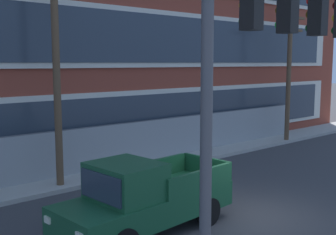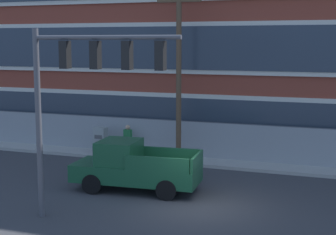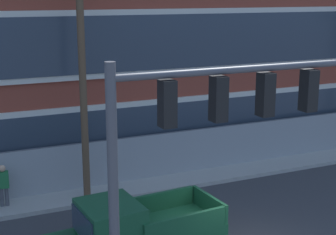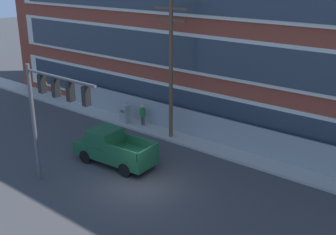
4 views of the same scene
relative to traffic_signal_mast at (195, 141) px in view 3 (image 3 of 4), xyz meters
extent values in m
cube|color=#9E9B93|center=(3.13, 9.57, -4.69)|extent=(80.00, 2.06, 0.16)
cube|color=beige|center=(1.50, 10.54, -2.77)|extent=(38.71, 0.10, 2.63)
cube|color=#2D3844|center=(1.50, 10.48, -2.77)|extent=(37.03, 0.06, 2.19)
cube|color=beige|center=(1.50, 10.54, 0.88)|extent=(38.71, 0.10, 2.63)
cube|color=#2D3844|center=(1.50, 10.48, 0.88)|extent=(37.03, 0.06, 2.19)
cube|color=gray|center=(2.18, 10.06, -3.79)|extent=(27.98, 0.04, 1.96)
cylinder|color=#4C4C51|center=(2.18, 10.06, -2.81)|extent=(27.98, 0.05, 0.05)
cylinder|color=#4C4C51|center=(-1.70, 0.00, -1.56)|extent=(0.20, 0.20, 6.42)
cylinder|color=#4C4C51|center=(0.83, 0.00, 1.34)|extent=(5.06, 0.14, 0.14)
cube|color=black|center=(-0.60, 0.00, 0.79)|extent=(0.28, 0.32, 0.90)
cylinder|color=#4B0807|center=(-0.60, 0.18, 1.07)|extent=(0.04, 0.18, 0.18)
cylinder|color=gold|center=(-0.60, 0.18, 0.79)|extent=(0.04, 0.18, 0.18)
cylinder|color=#0A4011|center=(-0.60, 0.18, 0.51)|extent=(0.04, 0.18, 0.18)
cube|color=black|center=(0.50, 0.00, 0.79)|extent=(0.28, 0.32, 0.90)
cylinder|color=#4B0807|center=(0.50, 0.18, 1.07)|extent=(0.04, 0.18, 0.18)
cylinder|color=#503E08|center=(0.50, 0.18, 0.79)|extent=(0.04, 0.18, 0.18)
cylinder|color=green|center=(0.50, 0.18, 0.51)|extent=(0.04, 0.18, 0.18)
cube|color=black|center=(1.60, 0.00, 0.79)|extent=(0.28, 0.32, 0.90)
cylinder|color=red|center=(1.60, 0.18, 1.07)|extent=(0.04, 0.18, 0.18)
cylinder|color=#503E08|center=(1.60, 0.18, 0.79)|extent=(0.04, 0.18, 0.18)
cylinder|color=#0A4011|center=(1.60, 0.18, 0.51)|extent=(0.04, 0.18, 0.18)
cube|color=black|center=(2.70, 0.00, 0.79)|extent=(0.28, 0.32, 0.90)
cylinder|color=#4B0807|center=(2.70, 0.18, 1.07)|extent=(0.04, 0.18, 0.18)
cylinder|color=gold|center=(2.70, 0.18, 0.79)|extent=(0.04, 0.18, 0.18)
cylinder|color=#0A4011|center=(2.70, 0.18, 0.51)|extent=(0.04, 0.18, 0.18)
cube|color=#194C2D|center=(-0.57, 3.88, -3.21)|extent=(1.66, 1.87, 0.94)
cube|color=#283342|center=(-1.36, 3.82, -3.21)|extent=(0.17, 1.57, 0.70)
cube|color=#194C2D|center=(1.35, 3.12, -3.39)|extent=(2.56, 0.30, 0.56)
cube|color=#194C2D|center=(1.22, 4.91, -3.39)|extent=(2.56, 0.30, 0.56)
cube|color=#194C2D|center=(2.65, 4.11, -3.39)|extent=(0.23, 1.84, 0.56)
cylinder|color=black|center=(1.61, 4.92, -4.37)|extent=(0.82, 0.32, 0.80)
cylinder|color=brown|center=(0.20, 9.09, -0.22)|extent=(0.26, 0.26, 9.11)
cylinder|color=#4C4C51|center=(-2.82, 9.47, -4.35)|extent=(0.14, 0.14, 0.85)
cylinder|color=#4C4C51|center=(-2.64, 9.47, -4.35)|extent=(0.14, 0.14, 0.85)
cube|color=#236B38|center=(-2.73, 9.47, -3.62)|extent=(0.43, 0.29, 0.60)
sphere|color=tan|center=(-2.73, 9.47, -3.20)|extent=(0.24, 0.24, 0.24)
camera|label=1|loc=(-6.61, -4.68, -0.22)|focal=45.00mm
camera|label=2|loc=(8.23, -14.60, 1.22)|focal=55.00mm
camera|label=3|loc=(-4.46, -8.58, 2.81)|focal=55.00mm
camera|label=4|loc=(16.85, -11.55, 6.12)|focal=45.00mm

